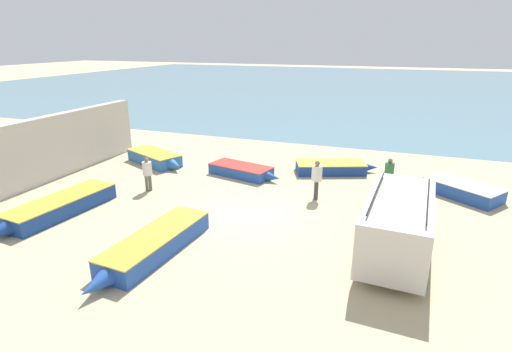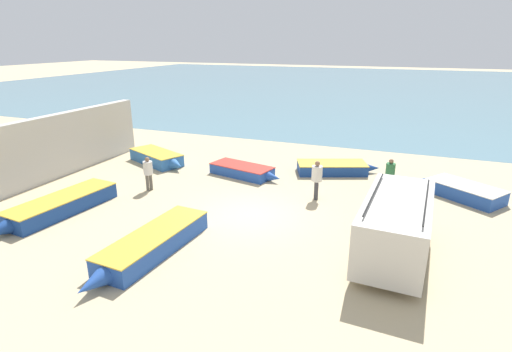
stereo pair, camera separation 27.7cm
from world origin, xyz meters
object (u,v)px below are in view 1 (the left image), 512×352
object	(u,v)px
parked_van	(398,224)
fishing_rowboat_1	(333,167)
fishing_rowboat_0	(243,171)
fishing_rowboat_4	(153,245)
fisherman_0	(147,171)
fishing_rowboat_2	(156,158)
fisherman_2	(389,172)
fishing_rowboat_5	(461,189)
fisherman_1	(317,176)
fishing_rowboat_3	(57,207)

from	to	relation	value
parked_van	fishing_rowboat_1	size ratio (longest dim) A/B	1.15
fishing_rowboat_0	parked_van	bearing A→B (deg)	-23.78
fishing_rowboat_4	fisherman_0	size ratio (longest dim) A/B	3.39
parked_van	fishing_rowboat_2	world-z (taller)	parked_van
fishing_rowboat_1	fisherman_0	xyz separation A→B (m)	(-7.61, -5.73, 0.68)
fishing_rowboat_4	fisherman_2	bearing A→B (deg)	146.10
fishing_rowboat_5	fisherman_0	size ratio (longest dim) A/B	2.25
fisherman_2	fishing_rowboat_0	bearing A→B (deg)	-11.14
fishing_rowboat_0	fisherman_2	bearing A→B (deg)	15.32
fishing_rowboat_1	fisherman_1	distance (m)	4.06
fishing_rowboat_2	fisherman_0	size ratio (longest dim) A/B	2.65
parked_van	fishing_rowboat_4	xyz separation A→B (m)	(-7.48, -2.72, -0.79)
fishing_rowboat_1	fishing_rowboat_4	world-z (taller)	fishing_rowboat_4
parked_van	fishing_rowboat_1	bearing A→B (deg)	26.45
parked_van	fisherman_0	xyz separation A→B (m)	(-11.05, 2.22, -0.16)
fishing_rowboat_2	fishing_rowboat_0	bearing A→B (deg)	21.73
fishing_rowboat_4	fisherman_2	size ratio (longest dim) A/B	3.43
fishing_rowboat_4	fishing_rowboat_5	bearing A→B (deg)	137.04
parked_van	fishing_rowboat_1	distance (m)	8.71
fishing_rowboat_3	fishing_rowboat_4	size ratio (longest dim) A/B	1.02
fishing_rowboat_0	fishing_rowboat_2	xyz separation A→B (m)	(-5.43, 0.21, 0.07)
fishing_rowboat_2	fishing_rowboat_3	xyz separation A→B (m)	(0.27, -7.36, -0.01)
fishing_rowboat_2	fishing_rowboat_4	xyz separation A→B (m)	(5.69, -8.71, -0.01)
parked_van	fishing_rowboat_4	distance (m)	7.99
fishing_rowboat_3	fisherman_1	world-z (taller)	fisherman_1
fishing_rowboat_3	fisherman_0	bearing A→B (deg)	158.97
fishing_rowboat_0	fisherman_1	xyz separation A→B (m)	(4.25, -1.81, 0.78)
fishing_rowboat_1	fishing_rowboat_5	size ratio (longest dim) A/B	1.21
parked_van	fisherman_0	size ratio (longest dim) A/B	3.13
fishing_rowboat_4	parked_van	bearing A→B (deg)	114.32
parked_van	fishing_rowboat_2	distance (m)	14.48
fishing_rowboat_1	fisherman_0	bearing A→B (deg)	-164.50
fishing_rowboat_1	fisherman_1	xyz separation A→B (m)	(-0.05, -3.99, 0.77)
fishing_rowboat_2	fishing_rowboat_3	size ratio (longest dim) A/B	0.76
fishing_rowboat_2	fisherman_0	distance (m)	4.36
fishing_rowboat_5	fisherman_1	xyz separation A→B (m)	(-6.07, -2.59, 0.74)
fishing_rowboat_4	fishing_rowboat_5	xyz separation A→B (m)	(10.06, 9.28, -0.02)
fisherman_0	fisherman_2	world-z (taller)	fisherman_0
fishing_rowboat_4	fisherman_1	world-z (taller)	fisherman_1
fishing_rowboat_2	fishing_rowboat_4	world-z (taller)	fishing_rowboat_2
fishing_rowboat_1	fishing_rowboat_5	world-z (taller)	fishing_rowboat_5
fisherman_0	fishing_rowboat_3	bearing A→B (deg)	-72.00
parked_van	fisherman_1	bearing A→B (deg)	44.37
fishing_rowboat_3	fisherman_0	world-z (taller)	fisherman_0
parked_van	fishing_rowboat_3	distance (m)	12.99
fishing_rowboat_4	fishing_rowboat_1	bearing A→B (deg)	163.63
fishing_rowboat_5	parked_van	bearing A→B (deg)	104.01
fisherman_1	fisherman_0	bearing A→B (deg)	-8.11
fishing_rowboat_2	fisherman_1	xyz separation A→B (m)	(9.67, -2.02, 0.72)
fishing_rowboat_1	fisherman_2	xyz separation A→B (m)	(2.89, -1.88, 0.67)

